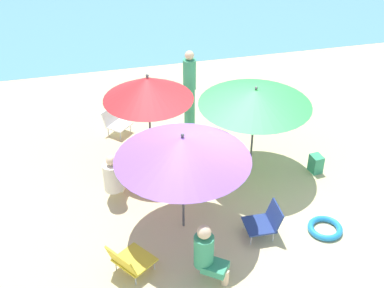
# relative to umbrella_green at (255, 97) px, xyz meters

# --- Properties ---
(ground_plane) EXTENTS (40.00, 40.00, 0.00)m
(ground_plane) POSITION_rel_umbrella_green_xyz_m (-0.63, -0.55, -1.57)
(ground_plane) COLOR beige
(umbrella_green) EXTENTS (2.06, 2.06, 1.78)m
(umbrella_green) POSITION_rel_umbrella_green_xyz_m (0.00, 0.00, 0.00)
(umbrella_green) COLOR #4C4C51
(umbrella_green) RESTS_ON ground_plane
(umbrella_purple) EXTENTS (2.14, 2.14, 1.84)m
(umbrella_purple) POSITION_rel_umbrella_green_xyz_m (-1.62, -1.29, 0.00)
(umbrella_purple) COLOR #4C4C51
(umbrella_purple) RESTS_ON ground_plane
(umbrella_red) EXTENTS (1.67, 1.67, 1.91)m
(umbrella_red) POSITION_rel_umbrella_green_xyz_m (-1.83, 0.68, 0.06)
(umbrella_red) COLOR #4C4C51
(umbrella_red) RESTS_ON ground_plane
(beach_chair_a) EXTENTS (0.78, 0.77, 0.56)m
(beach_chair_a) POSITION_rel_umbrella_green_xyz_m (-2.64, -2.14, -1.29)
(beach_chair_a) COLOR gold
(beach_chair_a) RESTS_ON ground_plane
(beach_chair_b) EXTENTS (0.56, 0.49, 0.55)m
(beach_chair_b) POSITION_rel_umbrella_green_xyz_m (-0.37, -1.81, -1.28)
(beach_chair_b) COLOR navy
(beach_chair_b) RESTS_ON ground_plane
(beach_chair_c) EXTENTS (0.66, 0.66, 0.53)m
(beach_chair_c) POSITION_rel_umbrella_green_xyz_m (-2.39, 1.92, -1.30)
(beach_chair_c) COLOR white
(beach_chair_c) RESTS_ON ground_plane
(person_a) EXTENTS (0.53, 0.48, 1.01)m
(person_a) POSITION_rel_umbrella_green_xyz_m (-1.54, -2.49, -1.05)
(person_a) COLOR #389970
(person_a) RESTS_ON ground_plane
(person_b) EXTENTS (0.27, 0.27, 1.79)m
(person_b) POSITION_rel_umbrella_green_xyz_m (-0.80, 1.76, -0.65)
(person_b) COLOR #389970
(person_b) RESTS_ON ground_plane
(person_c) EXTENTS (0.46, 0.56, 0.96)m
(person_c) POSITION_rel_umbrella_green_xyz_m (-2.65, -0.31, -1.09)
(person_c) COLOR silver
(person_c) RESTS_ON ground_plane
(swim_ring) EXTENTS (0.58, 0.58, 0.10)m
(swim_ring) POSITION_rel_umbrella_green_xyz_m (0.64, -1.97, -1.52)
(swim_ring) COLOR #238CD8
(swim_ring) RESTS_ON ground_plane
(beach_bag) EXTENTS (0.23, 0.27, 0.36)m
(beach_bag) POSITION_rel_umbrella_green_xyz_m (1.19, -0.39, -1.39)
(beach_bag) COLOR #389970
(beach_bag) RESTS_ON ground_plane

